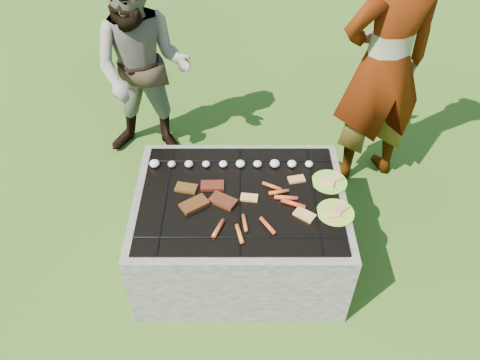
{
  "coord_description": "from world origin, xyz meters",
  "views": [
    {
      "loc": [
        -0.0,
        -1.98,
        2.65
      ],
      "look_at": [
        0.0,
        0.05,
        0.7
      ],
      "focal_mm": 35.0,
      "sensor_mm": 36.0,
      "label": 1
    }
  ],
  "objects_px": {
    "cook": "(385,66)",
    "plate_near": "(335,213)",
    "fire_pit": "(240,231)",
    "bystander": "(143,70)",
    "plate_far": "(330,182)"
  },
  "relations": [
    {
      "from": "plate_far",
      "to": "bystander",
      "type": "bearing_deg",
      "value": 141.19
    },
    {
      "from": "fire_pit",
      "to": "plate_far",
      "type": "xyz_separation_m",
      "value": [
        0.56,
        0.13,
        0.33
      ]
    },
    {
      "from": "plate_far",
      "to": "plate_near",
      "type": "height_order",
      "value": "plate_far"
    },
    {
      "from": "plate_near",
      "to": "bystander",
      "type": "bearing_deg",
      "value": 134.89
    },
    {
      "from": "fire_pit",
      "to": "plate_far",
      "type": "bearing_deg",
      "value": 12.62
    },
    {
      "from": "plate_near",
      "to": "bystander",
      "type": "distance_m",
      "value": 1.85
    },
    {
      "from": "cook",
      "to": "bystander",
      "type": "distance_m",
      "value": 1.77
    },
    {
      "from": "plate_near",
      "to": "cook",
      "type": "bearing_deg",
      "value": 66.83
    },
    {
      "from": "fire_pit",
      "to": "plate_near",
      "type": "relative_size",
      "value": 5.17
    },
    {
      "from": "bystander",
      "to": "plate_near",
      "type": "bearing_deg",
      "value": -40.29
    },
    {
      "from": "cook",
      "to": "plate_near",
      "type": "bearing_deg",
      "value": 50.53
    },
    {
      "from": "fire_pit",
      "to": "bystander",
      "type": "xyz_separation_m",
      "value": [
        -0.74,
        1.17,
        0.51
      ]
    },
    {
      "from": "fire_pit",
      "to": "plate_far",
      "type": "height_order",
      "value": "plate_far"
    },
    {
      "from": "plate_far",
      "to": "fire_pit",
      "type": "bearing_deg",
      "value": -167.38
    },
    {
      "from": "bystander",
      "to": "fire_pit",
      "type": "bearing_deg",
      "value": -53.0
    }
  ]
}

